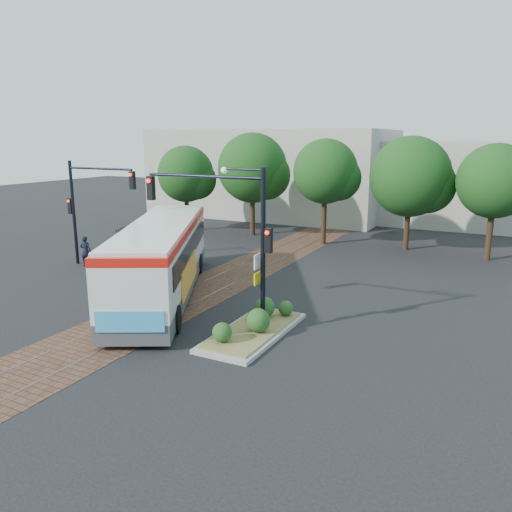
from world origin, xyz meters
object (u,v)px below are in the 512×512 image
object	(u,v)px
signal_pole_left	(87,199)
officer	(86,251)
city_bus	(162,255)
parked_car	(153,238)
signal_pole_main	(233,223)
traffic_island	(255,325)

from	to	relation	value
signal_pole_left	officer	bearing A→B (deg)	-135.31
city_bus	parked_car	bearing A→B (deg)	103.35
parked_car	signal_pole_main	bearing A→B (deg)	-149.51
signal_pole_left	officer	size ratio (longest dim) A/B	3.39
signal_pole_main	officer	size ratio (longest dim) A/B	3.39
signal_pole_main	signal_pole_left	distance (m)	13.14
traffic_island	signal_pole_main	distance (m)	3.95
signal_pole_main	parked_car	world-z (taller)	signal_pole_main
traffic_island	officer	bearing A→B (deg)	160.70
signal_pole_main	signal_pole_left	bearing A→B (deg)	158.55
signal_pole_main	parked_car	bearing A→B (deg)	139.58
traffic_island	city_bus	bearing A→B (deg)	159.52
city_bus	officer	size ratio (longest dim) A/B	7.15
signal_pole_main	officer	world-z (taller)	signal_pole_main
officer	parked_car	distance (m)	5.85
signal_pole_main	signal_pole_left	world-z (taller)	signal_pole_main
signal_pole_left	officer	world-z (taller)	signal_pole_left
city_bus	signal_pole_left	size ratio (longest dim) A/B	2.11
city_bus	parked_car	xyz separation A→B (m)	(-7.23, 8.30, -1.26)
signal_pole_left	officer	distance (m)	2.99
traffic_island	officer	size ratio (longest dim) A/B	2.94
signal_pole_left	officer	xyz separation A→B (m)	(-0.21, -0.20, -2.98)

